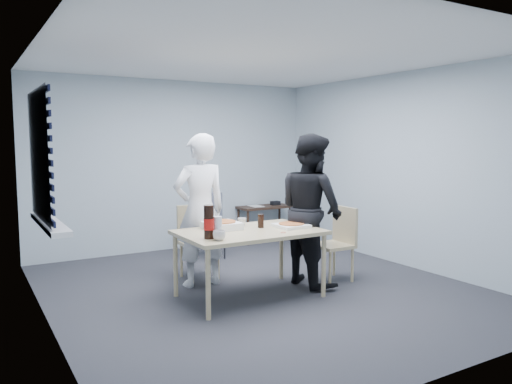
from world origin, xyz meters
TOP-DOWN VIEW (x-y plane):
  - room at (-2.20, 0.40)m, footprint 5.00×5.00m
  - dining_table at (-0.24, -0.19)m, footprint 1.50×0.95m
  - chair_far at (-0.40, 0.86)m, footprint 0.42×0.42m
  - chair_right at (1.01, -0.16)m, footprint 0.42×0.42m
  - person_white at (-0.52, 0.49)m, footprint 0.65×0.42m
  - person_black at (0.63, -0.11)m, footprint 0.47×0.86m
  - side_table at (1.46, 2.28)m, footprint 0.90×0.40m
  - stool at (0.15, 1.62)m, footprint 0.38×0.38m
  - backpack at (0.15, 1.61)m, footprint 0.30×0.22m
  - pizza_box_a at (-0.46, 0.04)m, footprint 0.36×0.36m
  - pizza_box_b at (0.26, -0.25)m, footprint 0.33×0.33m
  - mug_a at (-0.76, -0.49)m, footprint 0.17×0.17m
  - mug_b at (-0.18, 0.10)m, footprint 0.10×0.10m
  - cola_glass at (-0.05, -0.10)m, footprint 0.07×0.07m
  - soda_bottle at (-0.81, -0.37)m, footprint 0.11×0.11m
  - plastic_cups at (-0.71, -0.36)m, footprint 0.11×0.11m
  - rubber_band at (0.00, -0.47)m, footprint 0.07×0.07m
  - papers at (1.31, 2.30)m, footprint 0.28×0.32m
  - black_box at (1.68, 2.28)m, footprint 0.15×0.11m

SIDE VIEW (x-z plane):
  - stool at x=0.15m, z-range 0.15..0.68m
  - chair_far at x=-0.40m, z-range 0.07..0.96m
  - chair_right at x=1.01m, z-range 0.07..0.96m
  - side_table at x=1.46m, z-range 0.22..0.82m
  - papers at x=1.31m, z-range 0.60..0.60m
  - black_box at x=1.68m, z-range 0.60..0.66m
  - dining_table at x=-0.24m, z-range 0.30..1.03m
  - rubber_band at x=0.00m, z-range 0.73..0.73m
  - backpack at x=0.15m, z-range 0.52..0.94m
  - pizza_box_b at x=0.26m, z-range 0.73..0.77m
  - pizza_box_a at x=-0.46m, z-range 0.73..0.82m
  - mug_b at x=-0.18m, z-range 0.73..0.82m
  - mug_a at x=-0.76m, z-range 0.73..0.82m
  - cola_glass at x=-0.05m, z-range 0.73..0.88m
  - plastic_cups at x=-0.71m, z-range 0.73..0.94m
  - person_white at x=-0.52m, z-range 0.00..1.77m
  - person_black at x=0.63m, z-range 0.00..1.77m
  - soda_bottle at x=-0.81m, z-range 0.72..1.06m
  - room at x=-2.20m, z-range -1.06..3.94m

